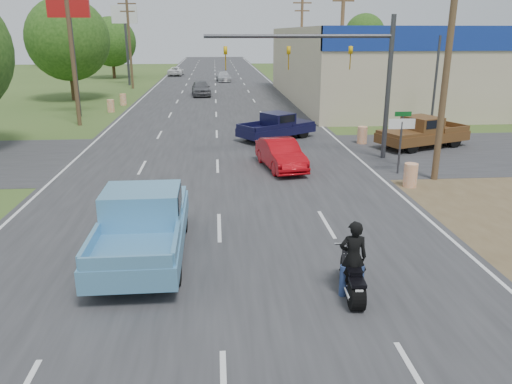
{
  "coord_description": "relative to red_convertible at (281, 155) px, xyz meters",
  "views": [
    {
      "loc": [
        -0.02,
        -7.38,
        6.16
      ],
      "look_at": [
        1.2,
        7.74,
        1.3
      ],
      "focal_mm": 35.0,
      "sensor_mm": 36.0,
      "label": 1
    }
  ],
  "objects": [
    {
      "name": "pole_sign_left_near",
      "position": [
        -13.48,
        16.68,
        6.48
      ],
      "size": [
        3.0,
        0.35,
        9.2
      ],
      "color": "#3F3F44",
      "rests_on": "ground"
    },
    {
      "name": "distant_car_grey",
      "position": [
        -4.45,
        29.06,
        0.08
      ],
      "size": [
        2.19,
        4.65,
        1.54
      ],
      "primitive_type": "imported",
      "rotation": [
        0.0,
        0.0,
        0.08
      ],
      "color": "#5D5D62",
      "rests_on": "ground"
    },
    {
      "name": "motorcycle",
      "position": [
        0.18,
        -12.1,
        -0.2
      ],
      "size": [
        0.67,
        2.17,
        1.1
      ],
      "rotation": [
        0.0,
        0.0,
        -0.07
      ],
      "color": "black",
      "rests_on": "ground"
    },
    {
      "name": "blue_pickup",
      "position": [
        -5.14,
        -9.15,
        0.31
      ],
      "size": [
        2.34,
        5.99,
        1.98
      ],
      "rotation": [
        0.0,
        0.0,
        0.01
      ],
      "color": "black",
      "rests_on": "ground"
    },
    {
      "name": "tree_2",
      "position": [
        -17.18,
        50.68,
        4.26
      ],
      "size": [
        6.72,
        6.72,
        8.32
      ],
      "color": "#422D19",
      "rests_on": "ground"
    },
    {
      "name": "brown_pickup",
      "position": [
        8.38,
        3.9,
        0.19
      ],
      "size": [
        5.61,
        3.84,
        1.74
      ],
      "rotation": [
        0.0,
        0.0,
        1.96
      ],
      "color": "black",
      "rests_on": "ground"
    },
    {
      "name": "distant_car_silver",
      "position": [
        -1.88,
        44.72,
        -0.06
      ],
      "size": [
        2.0,
        4.4,
        1.25
      ],
      "primitive_type": "imported",
      "rotation": [
        0.0,
        0.0,
        0.06
      ],
      "color": "silver",
      "rests_on": "ground"
    },
    {
      "name": "rider",
      "position": [
        0.19,
        -12.05,
        0.24
      ],
      "size": [
        0.71,
        0.49,
        1.86
      ],
      "primitive_type": "imported",
      "rotation": [
        0.0,
        0.0,
        3.07
      ],
      "color": "black",
      "rests_on": "ground"
    },
    {
      "name": "utility_pole_1",
      "position": [
        6.52,
        -2.32,
        4.63
      ],
      "size": [
        2.0,
        0.28,
        10.0
      ],
      "color": "#4C3823",
      "rests_on": "ground"
    },
    {
      "name": "utility_pole_3",
      "position": [
        6.52,
        33.68,
        4.63
      ],
      "size": [
        2.0,
        0.28,
        10.0
      ],
      "color": "#4C3823",
      "rests_on": "ground"
    },
    {
      "name": "distant_car_white",
      "position": [
        -8.83,
        54.49,
        -0.05
      ],
      "size": [
        2.29,
        4.69,
        1.28
      ],
      "primitive_type": "imported",
      "rotation": [
        0.0,
        0.0,
        3.11
      ],
      "color": "white",
      "rests_on": "ground"
    },
    {
      "name": "barrel_3",
      "position": [
        -11.18,
        22.68,
        -0.19
      ],
      "size": [
        0.56,
        0.56,
        1.0
      ],
      "primitive_type": "cylinder",
      "color": "orange",
      "rests_on": "ground"
    },
    {
      "name": "tree_6",
      "position": [
        -32.98,
        79.68,
        5.82
      ],
      "size": [
        8.82,
        8.82,
        10.92
      ],
      "color": "#422D19",
      "rests_on": "ground"
    },
    {
      "name": "lane_sign",
      "position": [
        5.22,
        -1.32,
        1.21
      ],
      "size": [
        1.2,
        0.08,
        2.52
      ],
      "color": "#3F3F44",
      "rests_on": "ground"
    },
    {
      "name": "main_road",
      "position": [
        -2.98,
        24.68,
        -0.68
      ],
      "size": [
        15.0,
        180.0,
        0.02
      ],
      "primitive_type": "cube",
      "color": "#2D2D30",
      "rests_on": "ground"
    },
    {
      "name": "utility_pole_2",
      "position": [
        6.52,
        15.68,
        4.63
      ],
      "size": [
        2.0,
        0.28,
        10.0
      ],
      "color": "#4C3823",
      "rests_on": "ground"
    },
    {
      "name": "red_convertible",
      "position": [
        0.0,
        0.0,
        0.0
      ],
      "size": [
        2.16,
        4.37,
        1.38
      ],
      "primitive_type": "imported",
      "rotation": [
        0.0,
        0.0,
        0.17
      ],
      "color": "#AB070F",
      "rests_on": "ground"
    },
    {
      "name": "street_name_sign",
      "position": [
        5.82,
        0.18,
        0.92
      ],
      "size": [
        0.8,
        0.08,
        2.61
      ],
      "color": "#3F3F44",
      "rests_on": "ground"
    },
    {
      "name": "utility_pole_6",
      "position": [
        -12.48,
        36.68,
        4.63
      ],
      "size": [
        2.0,
        0.28,
        10.0
      ],
      "color": "#4C3823",
      "rests_on": "ground"
    },
    {
      "name": "pole_sign_left_far",
      "position": [
        -13.48,
        40.68,
        6.48
      ],
      "size": [
        3.0,
        0.35,
        9.2
      ],
      "color": "#3F3F44",
      "rests_on": "ground"
    },
    {
      "name": "dirt_verge",
      "position": [
        8.02,
        -5.32,
        -0.68
      ],
      "size": [
        8.0,
        18.0,
        0.01
      ],
      "primitive_type": "cube",
      "color": "brown",
      "rests_on": "ground"
    },
    {
      "name": "utility_pole_5",
      "position": [
        -12.48,
        12.68,
        4.63
      ],
      "size": [
        2.0,
        0.28,
        10.0
      ],
      "color": "#4C3823",
      "rests_on": "ground"
    },
    {
      "name": "cross_road",
      "position": [
        -2.98,
        2.68,
        -0.68
      ],
      "size": [
        120.0,
        10.0,
        0.02
      ],
      "primitive_type": "cube",
      "color": "#2D2D30",
      "rests_on": "ground"
    },
    {
      "name": "tree_5",
      "position": [
        27.02,
        79.68,
        5.2
      ],
      "size": [
        7.98,
        7.98,
        9.88
      ],
      "color": "#422D19",
      "rests_on": "ground"
    },
    {
      "name": "barrel_1",
      "position": [
        5.42,
        5.18,
        -0.19
      ],
      "size": [
        0.56,
        0.56,
        1.0
      ],
      "primitive_type": "cylinder",
      "color": "orange",
      "rests_on": "ground"
    },
    {
      "name": "tree_1",
      "position": [
        -16.48,
        26.68,
        4.88
      ],
      "size": [
        7.56,
        7.56,
        9.36
      ],
      "color": "#422D19",
      "rests_on": "ground"
    },
    {
      "name": "barrel_0",
      "position": [
        5.02,
        -3.32,
        -0.19
      ],
      "size": [
        0.56,
        0.56,
        1.0
      ],
      "primitive_type": "cylinder",
      "color": "orange",
      "rests_on": "ground"
    },
    {
      "name": "signal_mast",
      "position": [
        2.84,
        1.68,
        4.11
      ],
      "size": [
        9.12,
        0.4,
        7.0
      ],
      "color": "#3F3F44",
      "rests_on": "ground"
    },
    {
      "name": "navy_pickup",
      "position": [
        0.71,
        6.88,
        0.12
      ],
      "size": [
        5.02,
        4.22,
        1.6
      ],
      "rotation": [
        0.0,
        0.0,
        -0.98
      ],
      "color": "black",
      "rests_on": "ground"
    },
    {
      "name": "barrel_2",
      "position": [
        -11.48,
        18.68,
        -0.19
      ],
      "size": [
        0.56,
        0.56,
        1.0
      ],
      "primitive_type": "cylinder",
      "color": "orange",
      "rests_on": "ground"
    }
  ]
}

